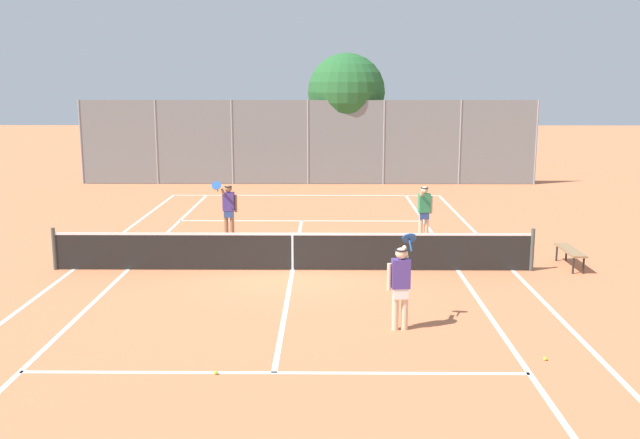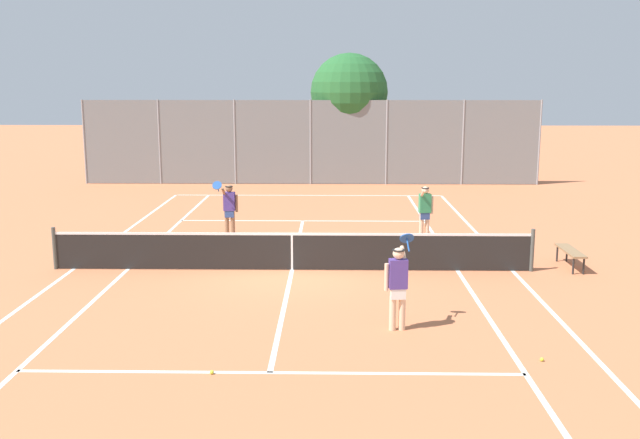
# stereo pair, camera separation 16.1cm
# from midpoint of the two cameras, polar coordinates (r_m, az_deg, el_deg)

# --- Properties ---
(ground_plane) EXTENTS (120.00, 120.00, 0.00)m
(ground_plane) POSITION_cam_midpoint_polar(r_m,az_deg,el_deg) (17.86, -2.46, -4.06)
(ground_plane) COLOR #C67047
(court_line_markings) EXTENTS (11.10, 23.90, 0.01)m
(court_line_markings) POSITION_cam_midpoint_polar(r_m,az_deg,el_deg) (17.86, -2.46, -4.06)
(court_line_markings) COLOR silver
(court_line_markings) RESTS_ON ground
(tennis_net) EXTENTS (12.00, 0.10, 1.07)m
(tennis_net) POSITION_cam_midpoint_polar(r_m,az_deg,el_deg) (17.74, -2.48, -2.48)
(tennis_net) COLOR #474C47
(tennis_net) RESTS_ON ground
(player_near_side) EXTENTS (0.61, 0.77, 1.77)m
(player_near_side) POSITION_cam_midpoint_polar(r_m,az_deg,el_deg) (13.50, 6.12, -5.01)
(player_near_side) COLOR beige
(player_near_side) RESTS_ON ground
(player_far_left) EXTENTS (0.67, 0.73, 1.77)m
(player_far_left) POSITION_cam_midpoint_polar(r_m,az_deg,el_deg) (21.55, -7.54, 0.98)
(player_far_left) COLOR #936B4C
(player_far_left) RESTS_ON ground
(player_far_right) EXTENTS (0.44, 0.52, 1.60)m
(player_far_right) POSITION_cam_midpoint_polar(r_m,az_deg,el_deg) (21.32, 8.12, 0.81)
(player_far_right) COLOR beige
(player_far_right) RESTS_ON ground
(loose_tennis_ball_0) EXTENTS (0.07, 0.07, 0.07)m
(loose_tennis_ball_0) POSITION_cam_midpoint_polar(r_m,az_deg,el_deg) (12.80, 17.21, -10.59)
(loose_tennis_ball_0) COLOR #D1DB33
(loose_tennis_ball_0) RESTS_ON ground
(loose_tennis_ball_2) EXTENTS (0.07, 0.07, 0.07)m
(loose_tennis_ball_2) POSITION_cam_midpoint_polar(r_m,az_deg,el_deg) (11.84, -8.72, -12.01)
(loose_tennis_ball_2) COLOR #D1DB33
(loose_tennis_ball_2) RESTS_ON ground
(courtside_bench) EXTENTS (0.36, 1.50, 0.47)m
(courtside_bench) POSITION_cam_midpoint_polar(r_m,az_deg,el_deg) (19.09, 19.15, -2.43)
(courtside_bench) COLOR olive
(courtside_bench) RESTS_ON ground
(back_fence) EXTENTS (20.82, 0.08, 3.84)m
(back_fence) POSITION_cam_midpoint_polar(r_m,az_deg,el_deg) (32.58, -1.11, 6.19)
(back_fence) COLOR gray
(back_fence) RESTS_ON ground
(tree_behind_left) EXTENTS (3.63, 3.63, 5.96)m
(tree_behind_left) POSITION_cam_midpoint_polar(r_m,az_deg,el_deg) (33.99, 1.87, 9.99)
(tree_behind_left) COLOR brown
(tree_behind_left) RESTS_ON ground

